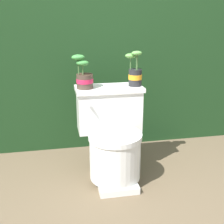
# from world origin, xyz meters

# --- Properties ---
(ground_plane) EXTENTS (12.00, 12.00, 0.00)m
(ground_plane) POSITION_xyz_m (0.00, 0.00, 0.00)
(ground_plane) COLOR brown
(hedge_backdrop) EXTENTS (3.54, 0.63, 1.71)m
(hedge_backdrop) POSITION_xyz_m (0.00, 0.98, 0.86)
(hedge_backdrop) COLOR #193819
(hedge_backdrop) RESTS_ON ground
(toilet) EXTENTS (0.49, 0.53, 0.65)m
(toilet) POSITION_xyz_m (0.05, 0.12, 0.31)
(toilet) COLOR white
(toilet) RESTS_ON ground
(potted_plant_left) EXTENTS (0.15, 0.12, 0.24)m
(potted_plant_left) POSITION_xyz_m (-0.13, 0.24, 0.73)
(potted_plant_left) COLOR #47382D
(potted_plant_left) RESTS_ON toilet
(potted_plant_midleft) EXTENTS (0.13, 0.11, 0.26)m
(potted_plant_midleft) POSITION_xyz_m (0.23, 0.24, 0.75)
(potted_plant_midleft) COLOR #262628
(potted_plant_midleft) RESTS_ON toilet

